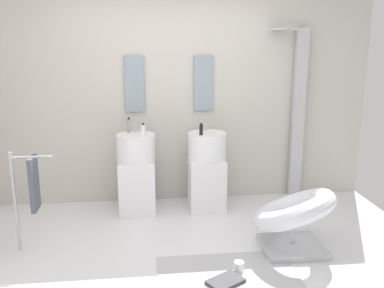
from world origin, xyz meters
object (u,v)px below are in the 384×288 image
(coffee_mug, at_px, (239,266))
(lounge_chair, at_px, (294,215))
(soap_bottle_grey, at_px, (129,126))
(shower_column, at_px, (297,111))
(soap_bottle_white, at_px, (143,131))
(magazine_charcoal, at_px, (225,281))
(pedestal_sink_right, at_px, (207,170))
(pedestal_sink_left, at_px, (137,173))
(soap_bottle_black, at_px, (201,130))
(towel_rack, at_px, (31,186))

(coffee_mug, bearing_deg, lounge_chair, 29.67)
(coffee_mug, xyz_separation_m, soap_bottle_grey, (-0.94, 1.52, 0.93))
(shower_column, bearing_deg, soap_bottle_white, -167.31)
(magazine_charcoal, distance_m, coffee_mug, 0.23)
(pedestal_sink_right, relative_size, soap_bottle_white, 6.62)
(pedestal_sink_right, distance_m, coffee_mug, 1.47)
(pedestal_sink_left, xyz_separation_m, soap_bottle_grey, (-0.07, 0.11, 0.52))
(lounge_chair, xyz_separation_m, magazine_charcoal, (-0.73, -0.51, -0.33))
(soap_bottle_white, relative_size, soap_bottle_black, 1.14)
(soap_bottle_white, bearing_deg, towel_rack, -146.35)
(lounge_chair, relative_size, soap_bottle_grey, 6.47)
(pedestal_sink_right, bearing_deg, pedestal_sink_left, 180.00)
(pedestal_sink_left, bearing_deg, coffee_mug, -58.36)
(shower_column, xyz_separation_m, magazine_charcoal, (-1.21, -1.87, -1.06))
(pedestal_sink_left, distance_m, lounge_chair, 1.81)
(soap_bottle_white, bearing_deg, pedestal_sink_right, 10.30)
(soap_bottle_black, distance_m, soap_bottle_grey, 0.81)
(soap_bottle_white, distance_m, soap_bottle_black, 0.63)
(towel_rack, relative_size, soap_bottle_grey, 5.57)
(pedestal_sink_right, xyz_separation_m, towel_rack, (-1.73, -0.81, 0.16))
(pedestal_sink_left, distance_m, soap_bottle_white, 0.53)
(pedestal_sink_right, xyz_separation_m, shower_column, (1.14, 0.29, 0.61))
(soap_bottle_white, bearing_deg, soap_bottle_black, 2.90)
(pedestal_sink_right, distance_m, soap_bottle_grey, 1.01)
(pedestal_sink_right, distance_m, magazine_charcoal, 1.64)
(coffee_mug, xyz_separation_m, soap_bottle_black, (-0.15, 1.31, 0.91))
(soap_bottle_grey, bearing_deg, towel_rack, -133.17)
(pedestal_sink_left, height_order, coffee_mug, pedestal_sink_left)
(lounge_chair, xyz_separation_m, soap_bottle_black, (-0.73, 0.98, 0.61))
(pedestal_sink_left, height_order, towel_rack, pedestal_sink_left)
(coffee_mug, distance_m, soap_bottle_grey, 2.01)
(soap_bottle_black, height_order, soap_bottle_grey, soap_bottle_grey)
(pedestal_sink_right, height_order, towel_rack, pedestal_sink_right)
(shower_column, height_order, soap_bottle_grey, shower_column)
(lounge_chair, distance_m, soap_bottle_white, 1.77)
(towel_rack, height_order, coffee_mug, towel_rack)
(soap_bottle_black, bearing_deg, soap_bottle_white, -177.10)
(shower_column, bearing_deg, magazine_charcoal, -123.00)
(pedestal_sink_right, height_order, shower_column, shower_column)
(coffee_mug, height_order, soap_bottle_black, soap_bottle_black)
(shower_column, bearing_deg, coffee_mug, -122.15)
(lounge_chair, distance_m, coffee_mug, 0.73)
(soap_bottle_white, distance_m, soap_bottle_grey, 0.29)
(pedestal_sink_left, relative_size, magazine_charcoal, 3.53)
(shower_column, distance_m, soap_bottle_black, 1.28)
(shower_column, distance_m, lounge_chair, 1.62)
(towel_rack, bearing_deg, pedestal_sink_left, 40.88)
(soap_bottle_black, bearing_deg, soap_bottle_grey, 165.17)
(pedestal_sink_right, distance_m, lounge_chair, 1.26)
(pedestal_sink_right, relative_size, towel_rack, 1.06)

